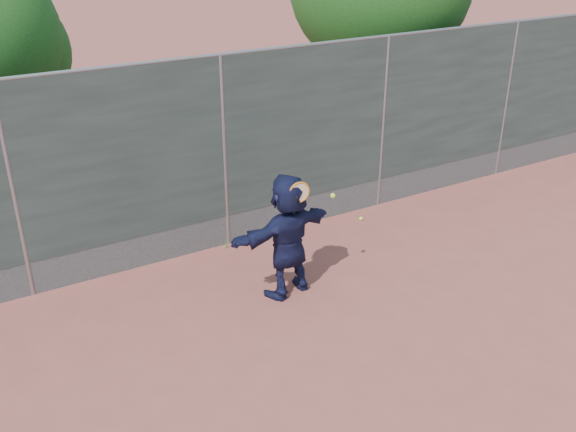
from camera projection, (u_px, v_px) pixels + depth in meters
ground at (356, 363)px, 7.56m from camera, size 80.00×80.00×0.00m
player at (288, 236)px, 8.62m from camera, size 1.69×0.79×1.76m
ball_ground at (361, 219)px, 11.03m from camera, size 0.07×0.07×0.07m
fence at (224, 150)px, 9.61m from camera, size 20.00×0.06×3.03m
swing_action at (303, 194)px, 8.23m from camera, size 0.74×0.14×0.51m
weed_clump at (248, 234)px, 10.28m from camera, size 0.68×0.07×0.30m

